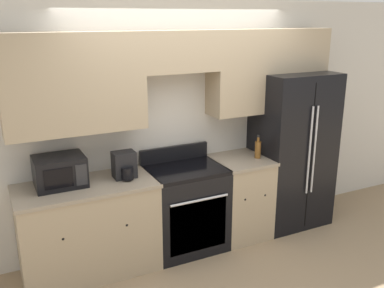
{
  "coord_description": "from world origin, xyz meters",
  "views": [
    {
      "loc": [
        -1.87,
        -3.47,
        2.43
      ],
      "look_at": [
        0.0,
        0.31,
        1.16
      ],
      "focal_mm": 40.0,
      "sensor_mm": 36.0,
      "label": 1
    }
  ],
  "objects_px": {
    "microwave": "(60,171)",
    "bottle": "(258,149)",
    "oven_range": "(185,208)",
    "refrigerator": "(289,149)"
  },
  "relations": [
    {
      "from": "refrigerator",
      "to": "microwave",
      "type": "height_order",
      "value": "refrigerator"
    },
    {
      "from": "microwave",
      "to": "bottle",
      "type": "relative_size",
      "value": 1.74
    },
    {
      "from": "microwave",
      "to": "bottle",
      "type": "distance_m",
      "value": 2.11
    },
    {
      "from": "bottle",
      "to": "oven_range",
      "type": "bearing_deg",
      "value": 175.98
    },
    {
      "from": "oven_range",
      "to": "refrigerator",
      "type": "relative_size",
      "value": 0.59
    },
    {
      "from": "oven_range",
      "to": "bottle",
      "type": "xyz_separation_m",
      "value": [
        0.86,
        -0.06,
        0.56
      ]
    },
    {
      "from": "refrigerator",
      "to": "microwave",
      "type": "bearing_deg",
      "value": 179.59
    },
    {
      "from": "oven_range",
      "to": "refrigerator",
      "type": "height_order",
      "value": "refrigerator"
    },
    {
      "from": "oven_range",
      "to": "microwave",
      "type": "bearing_deg",
      "value": 176.03
    },
    {
      "from": "oven_range",
      "to": "refrigerator",
      "type": "xyz_separation_m",
      "value": [
        1.4,
        0.07,
        0.45
      ]
    }
  ]
}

